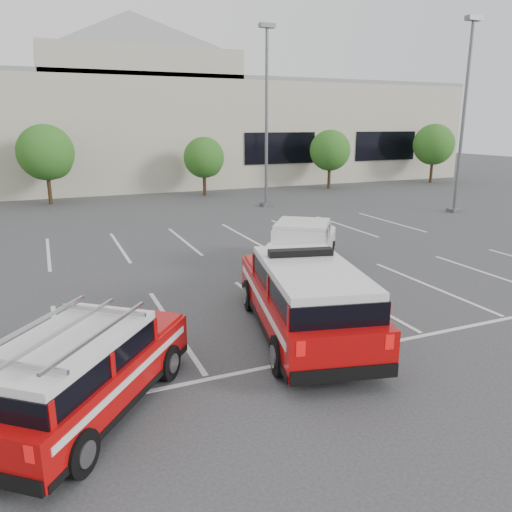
{
  "coord_description": "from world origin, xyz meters",
  "views": [
    {
      "loc": [
        -5.29,
        -11.37,
        4.88
      ],
      "look_at": [
        0.32,
        1.85,
        1.05
      ],
      "focal_mm": 35.0,
      "sensor_mm": 36.0,
      "label": 1
    }
  ],
  "objects": [
    {
      "name": "ground",
      "position": [
        0.0,
        0.0,
        0.0
      ],
      "size": [
        120.0,
        120.0,
        0.0
      ],
      "primitive_type": "plane",
      "color": "#343436",
      "rests_on": "ground"
    },
    {
      "name": "stall_markings",
      "position": [
        0.0,
        4.5,
        0.01
      ],
      "size": [
        23.0,
        15.0,
        0.01
      ],
      "primitive_type": "cube",
      "color": "silver",
      "rests_on": "ground"
    },
    {
      "name": "convention_building",
      "position": [
        0.18,
        31.86,
        4.72
      ],
      "size": [
        60.0,
        16.99,
        13.2
      ],
      "color": "#B4AE98",
      "rests_on": "ground"
    },
    {
      "name": "tree_mid_left",
      "position": [
        -4.91,
        22.05,
        3.04
      ],
      "size": [
        3.37,
        3.37,
        4.85
      ],
      "color": "#3F2B19",
      "rests_on": "ground"
    },
    {
      "name": "tree_mid_right",
      "position": [
        5.09,
        22.05,
        2.5
      ],
      "size": [
        2.77,
        2.77,
        3.99
      ],
      "color": "#3F2B19",
      "rests_on": "ground"
    },
    {
      "name": "tree_right",
      "position": [
        15.09,
        22.05,
        2.77
      ],
      "size": [
        3.07,
        3.07,
        4.42
      ],
      "color": "#3F2B19",
      "rests_on": "ground"
    },
    {
      "name": "tree_far_right",
      "position": [
        25.09,
        22.05,
        3.04
      ],
      "size": [
        3.37,
        3.37,
        4.85
      ],
      "color": "#3F2B19",
      "rests_on": "ground"
    },
    {
      "name": "light_pole_mid",
      "position": [
        7.0,
        16.0,
        5.19
      ],
      "size": [
        0.9,
        0.6,
        10.24
      ],
      "color": "#59595E",
      "rests_on": "ground"
    },
    {
      "name": "light_pole_right",
      "position": [
        16.0,
        10.0,
        5.19
      ],
      "size": [
        0.9,
        0.6,
        10.24
      ],
      "color": "#59595E",
      "rests_on": "ground"
    },
    {
      "name": "fire_chief_suv",
      "position": [
        0.02,
        -1.77,
        0.82
      ],
      "size": [
        3.32,
        6.04,
        2.01
      ],
      "rotation": [
        0.0,
        0.0,
        -0.23
      ],
      "color": "#AA0808",
      "rests_on": "ground"
    },
    {
      "name": "white_pickup",
      "position": [
        2.26,
        2.71,
        0.68
      ],
      "size": [
        4.8,
        5.6,
        1.7
      ],
      "rotation": [
        0.0,
        0.0,
        -0.63
      ],
      "color": "silver",
      "rests_on": "ground"
    },
    {
      "name": "ladder_suv",
      "position": [
        -5.01,
        -3.2,
        0.71
      ],
      "size": [
        4.19,
        4.6,
        1.77
      ],
      "rotation": [
        0.0,
        0.0,
        -0.68
      ],
      "color": "#AA0808",
      "rests_on": "ground"
    }
  ]
}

